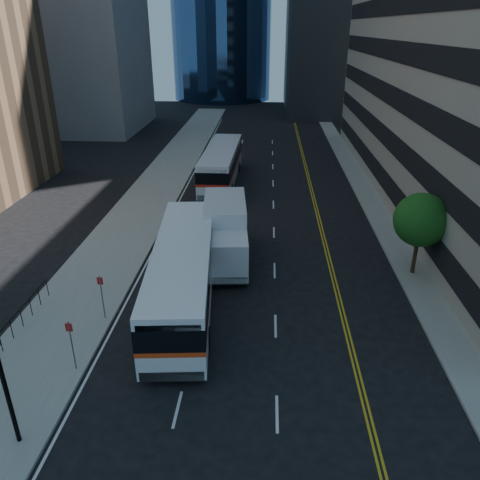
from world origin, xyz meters
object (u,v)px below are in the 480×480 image
(street_tree, at_px, (421,220))
(box_truck, at_px, (225,232))
(bus_front, at_px, (183,272))
(bus_rear, at_px, (221,164))
(lamp_post, at_px, (5,386))

(street_tree, relative_size, box_truck, 0.63)
(bus_front, distance_m, box_truck, 5.76)
(street_tree, xyz_separation_m, bus_rear, (-13.57, 18.11, -1.79))
(bus_front, relative_size, bus_rear, 1.05)
(bus_rear, bearing_deg, street_tree, -51.73)
(lamp_post, height_order, bus_rear, lamp_post)
(lamp_post, xyz_separation_m, box_truck, (6.27, 15.40, -0.75))
(bus_front, height_order, bus_rear, bus_front)
(bus_rear, distance_m, box_truck, 16.81)
(street_tree, bearing_deg, lamp_post, -142.13)
(bus_front, distance_m, bus_rear, 22.19)
(lamp_post, relative_size, box_truck, 0.57)
(lamp_post, xyz_separation_m, bus_front, (4.49, 9.92, -0.81))
(street_tree, xyz_separation_m, box_truck, (-11.73, 1.40, -1.67))
(bus_rear, height_order, box_truck, box_truck)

